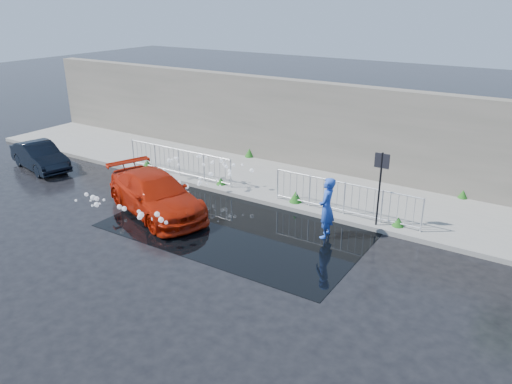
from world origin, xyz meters
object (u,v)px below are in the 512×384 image
sign_post (380,177)px  dark_car (40,156)px  red_car (156,194)px  person (327,208)px

sign_post → dark_car: sign_post is taller
dark_car → sign_post: bearing=-68.9°
red_car → sign_post: bearing=-47.1°
red_car → person: (5.55, 1.40, 0.28)m
sign_post → person: bearing=-130.7°
red_car → dark_car: (-7.24, 0.75, -0.10)m
sign_post → dark_car: (-13.90, -1.95, -1.16)m
sign_post → dark_car: 14.09m
sign_post → red_car: bearing=-157.9°
sign_post → red_car: size_ratio=0.55×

